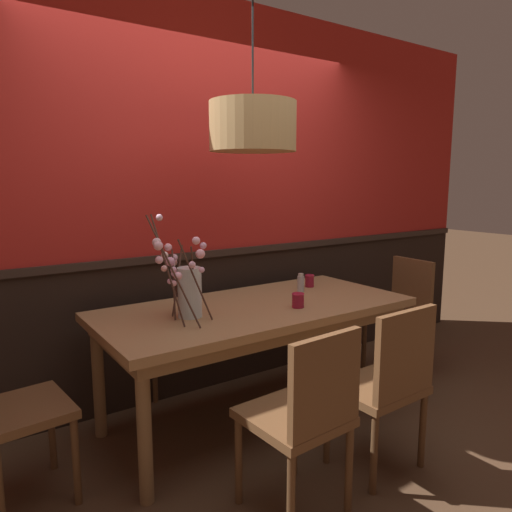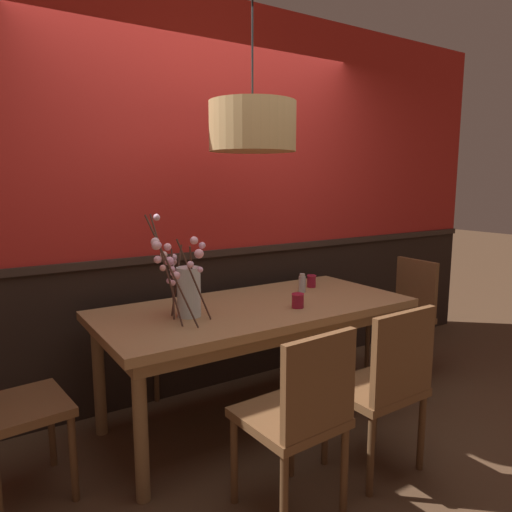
# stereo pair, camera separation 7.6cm
# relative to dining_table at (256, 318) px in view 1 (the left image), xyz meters

# --- Properties ---
(ground_plane) EXTENTS (24.00, 24.00, 0.00)m
(ground_plane) POSITION_rel_dining_table_xyz_m (0.00, 0.00, -0.68)
(ground_plane) COLOR #4C3321
(back_wall) EXTENTS (5.76, 0.14, 2.80)m
(back_wall) POSITION_rel_dining_table_xyz_m (0.00, 0.66, 0.71)
(back_wall) COLOR black
(back_wall) RESTS_ON ground
(dining_table) EXTENTS (1.97, 0.92, 0.77)m
(dining_table) POSITION_rel_dining_table_xyz_m (0.00, 0.00, 0.00)
(dining_table) COLOR #997047
(dining_table) RESTS_ON ground
(chair_far_side_left) EXTENTS (0.44, 0.42, 0.95)m
(chair_far_side_left) POSITION_rel_dining_table_xyz_m (-0.30, 0.84, -0.15)
(chair_far_side_left) COLOR brown
(chair_far_side_left) RESTS_ON ground
(chair_head_east_end) EXTENTS (0.40, 0.42, 0.92)m
(chair_head_east_end) POSITION_rel_dining_table_xyz_m (1.39, -0.03, -0.16)
(chair_head_east_end) COLOR brown
(chair_head_east_end) RESTS_ON ground
(chair_near_side_left) EXTENTS (0.44, 0.46, 0.91)m
(chair_near_side_left) POSITION_rel_dining_table_xyz_m (-0.34, -0.87, -0.17)
(chair_near_side_left) COLOR brown
(chair_near_side_left) RESTS_ON ground
(chair_head_west_end) EXTENTS (0.43, 0.47, 0.93)m
(chair_head_west_end) POSITION_rel_dining_table_xyz_m (-1.42, -0.03, -0.16)
(chair_head_west_end) COLOR brown
(chair_head_west_end) RESTS_ON ground
(chair_near_side_right) EXTENTS (0.46, 0.40, 0.91)m
(chair_near_side_right) POSITION_rel_dining_table_xyz_m (0.25, -0.85, -0.17)
(chair_near_side_right) COLOR brown
(chair_near_side_right) RESTS_ON ground
(vase_with_blossoms) EXTENTS (0.36, 0.38, 0.61)m
(vase_with_blossoms) POSITION_rel_dining_table_xyz_m (-0.48, -0.01, 0.26)
(vase_with_blossoms) COLOR silver
(vase_with_blossoms) RESTS_ON dining_table
(candle_holder_nearer_center) EXTENTS (0.07, 0.07, 0.09)m
(candle_holder_nearer_center) POSITION_rel_dining_table_xyz_m (0.61, 0.20, 0.13)
(candle_holder_nearer_center) COLOR maroon
(candle_holder_nearer_center) RESTS_ON dining_table
(candle_holder_nearer_edge) EXTENTS (0.08, 0.08, 0.09)m
(candle_holder_nearer_edge) POSITION_rel_dining_table_xyz_m (0.18, -0.20, 0.13)
(candle_holder_nearer_edge) COLOR maroon
(candle_holder_nearer_edge) RESTS_ON dining_table
(condiment_bottle) EXTENTS (0.05, 0.05, 0.13)m
(condiment_bottle) POSITION_rel_dining_table_xyz_m (0.46, 0.11, 0.15)
(condiment_bottle) COLOR #ADADB2
(condiment_bottle) RESTS_ON dining_table
(pendant_lamp) EXTENTS (0.51, 0.51, 1.09)m
(pendant_lamp) POSITION_rel_dining_table_xyz_m (-0.05, -0.04, 1.16)
(pendant_lamp) COLOR tan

